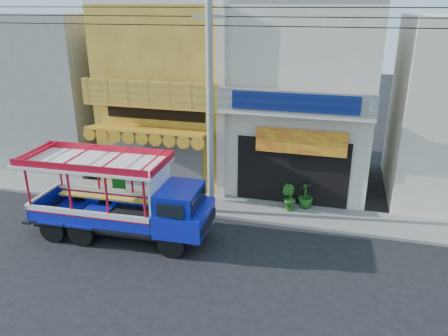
{
  "coord_description": "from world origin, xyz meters",
  "views": [
    {
      "loc": [
        3.76,
        -11.96,
        8.0
      ],
      "look_at": [
        -0.24,
        2.5,
        2.35
      ],
      "focal_mm": 35.0,
      "sensor_mm": 36.0,
      "label": 1
    }
  ],
  "objects_px": {
    "potted_plant_b": "(289,198)",
    "potted_plant_c": "(306,195)",
    "utility_pole": "(214,91)",
    "green_sign": "(119,188)",
    "songthaew_truck": "(131,200)"
  },
  "relations": [
    {
      "from": "green_sign",
      "to": "potted_plant_b",
      "type": "relative_size",
      "value": 0.86
    },
    {
      "from": "potted_plant_b",
      "to": "potted_plant_c",
      "type": "relative_size",
      "value": 0.97
    },
    {
      "from": "songthaew_truck",
      "to": "potted_plant_b",
      "type": "height_order",
      "value": "songthaew_truck"
    },
    {
      "from": "potted_plant_c",
      "to": "green_sign",
      "type": "bearing_deg",
      "value": -46.74
    },
    {
      "from": "potted_plant_b",
      "to": "potted_plant_c",
      "type": "distance_m",
      "value": 0.77
    },
    {
      "from": "potted_plant_c",
      "to": "potted_plant_b",
      "type": "bearing_deg",
      "value": -22.15
    },
    {
      "from": "utility_pole",
      "to": "potted_plant_c",
      "type": "distance_m",
      "value": 5.76
    },
    {
      "from": "utility_pole",
      "to": "potted_plant_b",
      "type": "xyz_separation_m",
      "value": [
        2.85,
        0.97,
        -4.38
      ]
    },
    {
      "from": "utility_pole",
      "to": "potted_plant_b",
      "type": "relative_size",
      "value": 26.5
    },
    {
      "from": "songthaew_truck",
      "to": "potted_plant_b",
      "type": "xyz_separation_m",
      "value": [
        5.13,
        3.6,
        -0.86
      ]
    },
    {
      "from": "green_sign",
      "to": "potted_plant_c",
      "type": "bearing_deg",
      "value": 7.56
    },
    {
      "from": "songthaew_truck",
      "to": "potted_plant_c",
      "type": "bearing_deg",
      "value": 34.72
    },
    {
      "from": "green_sign",
      "to": "potted_plant_b",
      "type": "height_order",
      "value": "potted_plant_b"
    },
    {
      "from": "utility_pole",
      "to": "potted_plant_c",
      "type": "height_order",
      "value": "utility_pole"
    },
    {
      "from": "green_sign",
      "to": "utility_pole",
      "type": "bearing_deg",
      "value": -4.24
    }
  ]
}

